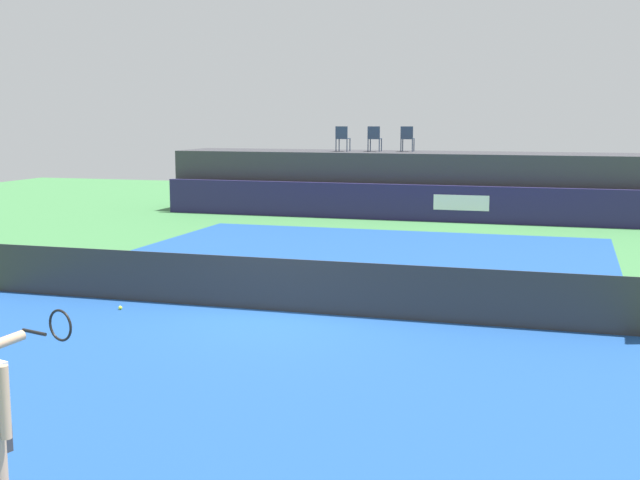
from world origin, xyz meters
name	(u,v)px	position (x,y,z in m)	size (l,w,h in m)	color
ground_plane	(329,280)	(0.00, 3.00, 0.00)	(48.00, 48.00, 0.00)	#3D7A42
court_inner	(282,311)	(0.00, 0.00, 0.00)	(12.00, 22.00, 0.00)	#1C478C
sponsor_wall	(417,203)	(0.01, 13.50, 0.60)	(18.00, 0.22, 1.20)	#231E4C
spectator_platform	(426,184)	(0.00, 15.30, 1.10)	(18.00, 2.80, 2.20)	#38383D
spectator_chair_far_left	(342,137)	(-2.99, 15.02, 2.69)	(0.44, 0.44, 0.89)	#2D3D56
spectator_chair_left	(374,138)	(-1.87, 15.22, 2.69)	(0.45, 0.45, 0.89)	#2D3D56
spectator_chair_center	(407,138)	(-0.74, 15.48, 2.69)	(0.46, 0.46, 0.89)	#2D3D56
tennis_net	(282,285)	(0.00, 0.00, 0.47)	(12.40, 0.02, 0.95)	#2D2D2D
tennis_ball	(120,308)	(-2.81, -0.74, 0.04)	(0.07, 0.07, 0.07)	#D8EA33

